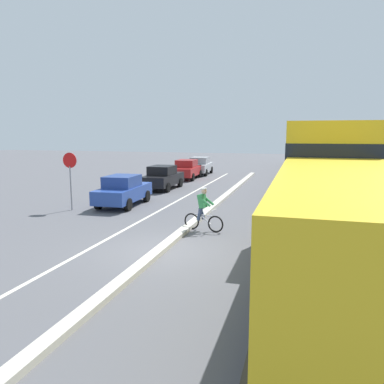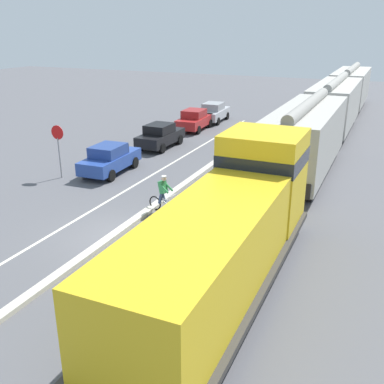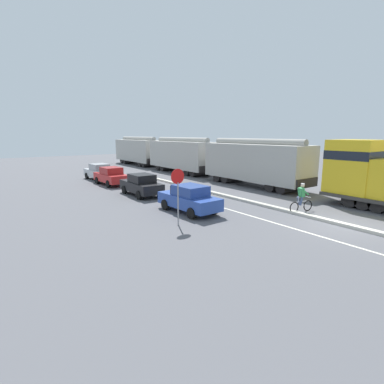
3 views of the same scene
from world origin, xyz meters
name	(u,v)px [view 1 (image 1 of 3)]	position (x,y,z in m)	size (l,w,h in m)	color
ground_plane	(162,251)	(0.00, 0.00, 0.00)	(120.00, 120.00, 0.00)	#56565B
median_curb	(206,212)	(0.00, 6.00, 0.08)	(0.36, 36.00, 0.16)	beige
lane_stripe	(160,210)	(-2.40, 6.00, 0.00)	(0.14, 36.00, 0.01)	silver
locomotive	(338,216)	(5.21, -1.43, 1.80)	(3.10, 11.61, 4.20)	gold
hopper_car_lead	(318,165)	(5.21, 10.72, 2.08)	(2.90, 10.60, 4.18)	#AAA79F
hopper_car_middle	(312,154)	(5.21, 22.32, 2.08)	(2.90, 10.60, 4.18)	#AFADA5
hopper_car_trailing	(310,149)	(5.21, 33.92, 2.08)	(2.90, 10.60, 4.18)	#AEABA4
parked_car_blue	(123,190)	(-4.73, 6.71, 0.82)	(1.97, 4.27, 1.62)	#28479E
parked_car_black	(163,177)	(-4.79, 12.86, 0.82)	(1.86, 4.21, 1.62)	black
parked_car_red	(187,169)	(-4.88, 18.81, 0.82)	(1.95, 4.26, 1.62)	red
parked_car_silver	(200,166)	(-4.71, 22.49, 0.82)	(1.98, 4.27, 1.62)	#B7BABF
cyclist	(203,211)	(0.66, 2.84, 0.82)	(1.69, 0.55, 1.71)	black
stop_sign	(70,170)	(-6.69, 4.91, 2.02)	(0.76, 0.08, 2.88)	gray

